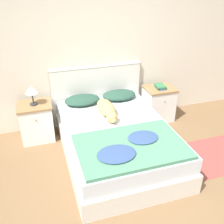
# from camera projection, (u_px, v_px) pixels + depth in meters

# --- Properties ---
(ground_plane) EXTENTS (16.00, 16.00, 0.00)m
(ground_plane) POSITION_uv_depth(u_px,v_px,m) (153.00, 205.00, 3.00)
(ground_plane) COLOR brown
(wall_back) EXTENTS (9.00, 0.06, 2.55)m
(wall_back) POSITION_uv_depth(u_px,v_px,m) (101.00, 48.00, 4.18)
(wall_back) COLOR beige
(wall_back) RESTS_ON ground_plane
(bed) EXTENTS (1.43, 2.05, 0.50)m
(bed) POSITION_uv_depth(u_px,v_px,m) (116.00, 141.00, 3.70)
(bed) COLOR silver
(bed) RESTS_ON ground_plane
(headboard) EXTENTS (1.51, 0.06, 1.03)m
(headboard) POSITION_uv_depth(u_px,v_px,m) (97.00, 93.00, 4.44)
(headboard) COLOR silver
(headboard) RESTS_ON ground_plane
(nightstand_left) EXTENTS (0.50, 0.44, 0.60)m
(nightstand_left) POSITION_uv_depth(u_px,v_px,m) (37.00, 122.00, 4.05)
(nightstand_left) COLOR white
(nightstand_left) RESTS_ON ground_plane
(nightstand_right) EXTENTS (0.50, 0.44, 0.60)m
(nightstand_right) POSITION_uv_depth(u_px,v_px,m) (158.00, 103.00, 4.61)
(nightstand_right) COLOR white
(nightstand_right) RESTS_ON ground_plane
(pillow_left) EXTENTS (0.56, 0.37, 0.13)m
(pillow_left) POSITION_uv_depth(u_px,v_px,m) (82.00, 100.00, 4.13)
(pillow_left) COLOR #284C3D
(pillow_left) RESTS_ON bed
(pillow_right) EXTENTS (0.56, 0.37, 0.13)m
(pillow_right) POSITION_uv_depth(u_px,v_px,m) (119.00, 95.00, 4.29)
(pillow_right) COLOR #284C3D
(pillow_right) RESTS_ON bed
(quilt) EXTENTS (1.28, 0.87, 0.08)m
(quilt) POSITION_uv_depth(u_px,v_px,m) (130.00, 146.00, 3.10)
(quilt) COLOR #4C8466
(quilt) RESTS_ON bed
(dog) EXTENTS (0.24, 0.74, 0.17)m
(dog) POSITION_uv_depth(u_px,v_px,m) (107.00, 109.00, 3.81)
(dog) COLOR tan
(dog) RESTS_ON bed
(book_stack) EXTENTS (0.17, 0.23, 0.05)m
(book_stack) POSITION_uv_depth(u_px,v_px,m) (160.00, 86.00, 4.45)
(book_stack) COLOR #285689
(book_stack) RESTS_ON nightstand_right
(table_lamp) EXTENTS (0.19, 0.19, 0.31)m
(table_lamp) POSITION_uv_depth(u_px,v_px,m) (31.00, 90.00, 3.80)
(table_lamp) COLOR #2D2D33
(table_lamp) RESTS_ON nightstand_left
(rug) EXTENTS (1.17, 0.81, 0.00)m
(rug) POSITION_uv_depth(u_px,v_px,m) (215.00, 155.00, 3.80)
(rug) COLOR #93423D
(rug) RESTS_ON ground_plane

